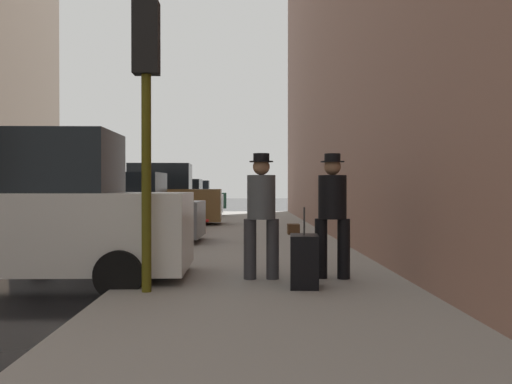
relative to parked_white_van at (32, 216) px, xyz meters
The scene contains 12 objects.
sidewalk 3.93m from the parked_white_van, 28.43° to the left, with size 4.00×40.00×0.15m, color gray.
parked_white_van is the anchor object (origin of this frame).
parked_gray_coupe 5.32m from the parked_white_van, 90.00° to the left, with size 4.26×2.18×1.79m.
parked_bronze_suv 11.54m from the parked_white_van, 90.00° to the left, with size 4.63×2.13×2.25m.
parked_silver_sedan 17.39m from the parked_white_van, 90.00° to the left, with size 4.25×2.15×1.79m.
parked_dark_green_sedan 23.41m from the parked_white_van, 90.00° to the left, with size 4.25×2.15×1.79m.
fire_hydrant 8.74m from the parked_white_van, 78.07° to the left, with size 0.42×0.22×0.70m.
traffic_light 2.79m from the parked_white_van, 32.41° to the right, with size 0.32×0.32×3.60m.
pedestrian_with_beanie 3.32m from the parked_white_van, ahead, with size 0.50×0.41×1.78m.
pedestrian_with_fedora 4.33m from the parked_white_van, ahead, with size 0.53×0.47×1.78m.
rolling_suitcase 3.99m from the parked_white_van, 13.05° to the right, with size 0.40×0.59×1.04m.
duffel_bag 8.61m from the parked_white_van, 59.03° to the left, with size 0.32×0.44×0.28m.
Camera 1 is at (5.72, -10.09, 1.46)m, focal length 40.00 mm.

